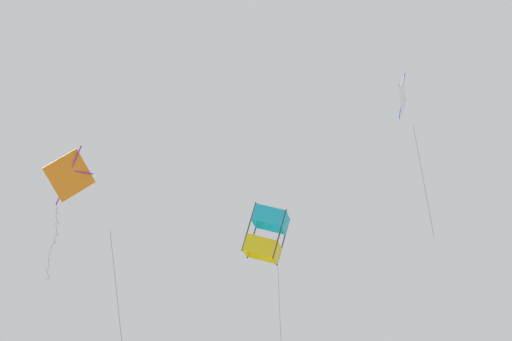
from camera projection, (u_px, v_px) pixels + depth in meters
kite_diamond_near_right at (70, 179)px, 22.41m from camera, size 3.97×3.42×8.97m
kite_diamond_near_left at (403, 97)px, 26.45m from camera, size 1.61×0.81×6.57m
kite_box_highest at (266, 234)px, 29.38m from camera, size 1.72×1.97×8.65m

